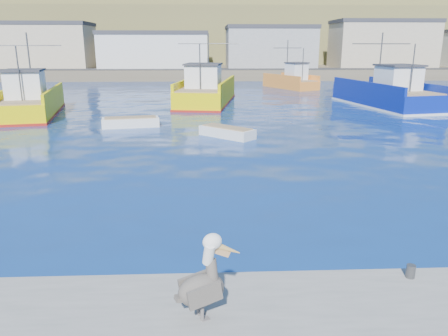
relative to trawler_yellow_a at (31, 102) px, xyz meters
name	(u,v)px	position (x,y,z in m)	size (l,w,h in m)	color
ground	(258,236)	(15.47, -23.85, -1.04)	(260.00, 260.00, 0.00)	navy
dock_bollards	(304,274)	(16.07, -27.25, -0.39)	(36.20, 0.20, 0.30)	#4C4C4C
far_shore	(210,31)	(15.48, 85.36, 7.94)	(200.00, 81.00, 24.00)	brown
trawler_yellow_a	(31,102)	(0.00, 0.00, 0.00)	(5.79, 11.79, 6.51)	#DDCB00
trawler_yellow_b	(206,92)	(14.11, 6.67, 0.06)	(6.27, 13.02, 6.67)	#DDCB00
trawler_blue	(386,94)	(30.61, 3.86, 0.06)	(6.51, 12.96, 6.65)	navy
boat_orange	(292,80)	(25.28, 21.46, -0.01)	(6.37, 8.89, 6.09)	orange
skiff_mid	(227,133)	(15.30, -9.30, -0.79)	(3.50, 3.37, 0.78)	silver
skiff_extra	(131,123)	(8.80, -5.55, -0.77)	(4.02, 2.01, 0.84)	silver
pelican	(204,283)	(13.88, -28.49, 0.18)	(1.33, 0.85, 1.68)	#595451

